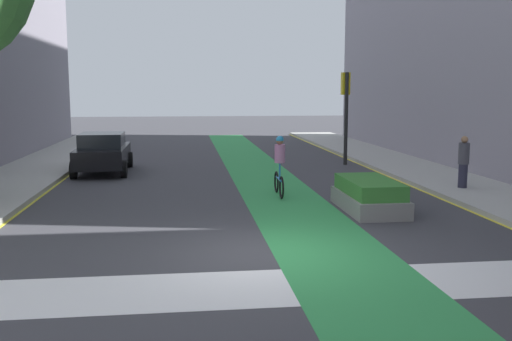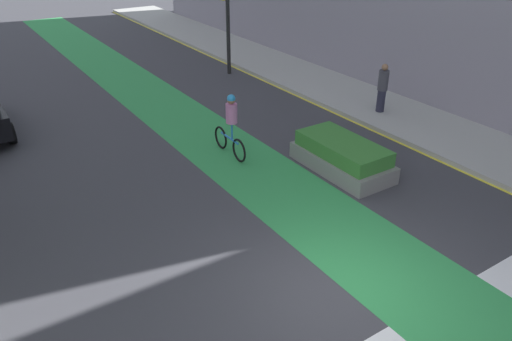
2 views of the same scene
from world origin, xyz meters
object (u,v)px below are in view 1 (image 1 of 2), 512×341
median_planter (369,196)px  car_black_left_far (103,152)px  traffic_signal_far_right (346,100)px  cyclist_in_lane (279,165)px  pedestrian_sidewalk_right_a (463,162)px

median_planter → car_black_left_far: bearing=134.7°
traffic_signal_far_right → car_black_left_far: bearing=-172.3°
car_black_left_far → cyclist_in_lane: cyclist_in_lane is taller
traffic_signal_far_right → cyclist_in_lane: 8.42m
car_black_left_far → cyclist_in_lane: (6.02, -5.79, 0.17)m
pedestrian_sidewalk_right_a → median_planter: 4.51m
traffic_signal_far_right → median_planter: (-2.02, -9.52, -2.39)m
cyclist_in_lane → pedestrian_sidewalk_right_a: size_ratio=1.13×
car_black_left_far → cyclist_in_lane: 8.35m
car_black_left_far → cyclist_in_lane: bearing=-43.9°
traffic_signal_far_right → median_planter: size_ratio=1.39×
pedestrian_sidewalk_right_a → median_planter: bearing=-148.7°
traffic_signal_far_right → cyclist_in_lane: traffic_signal_far_right is taller
cyclist_in_lane → car_black_left_far: bearing=136.1°
car_black_left_far → pedestrian_sidewalk_right_a: pedestrian_sidewalk_right_a is taller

